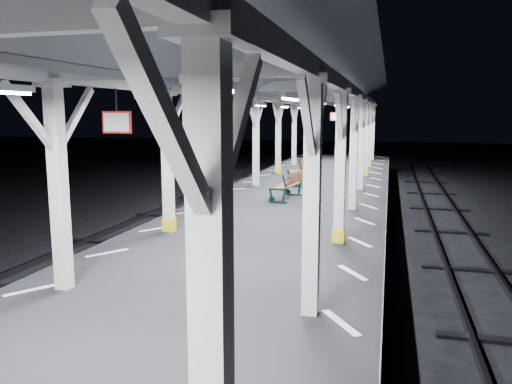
% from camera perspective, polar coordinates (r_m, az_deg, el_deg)
% --- Properties ---
extents(ground, '(120.00, 120.00, 0.00)m').
position_cam_1_polar(ground, '(9.93, -3.87, -13.55)').
color(ground, black).
rests_on(ground, ground).
extents(platform, '(6.00, 50.00, 1.00)m').
position_cam_1_polar(platform, '(9.75, -3.90, -10.84)').
color(platform, black).
rests_on(platform, ground).
extents(hazard_stripes_left, '(1.00, 48.00, 0.01)m').
position_cam_1_polar(hazard_stripes_left, '(10.61, -16.64, -6.69)').
color(hazard_stripes_left, silver).
rests_on(hazard_stripes_left, platform).
extents(hazard_stripes_right, '(1.00, 48.00, 0.01)m').
position_cam_1_polar(hazard_stripes_right, '(9.13, 10.97, -9.05)').
color(hazard_stripes_right, silver).
rests_on(hazard_stripes_right, platform).
extents(track_left, '(2.20, 60.00, 0.16)m').
position_cam_1_polar(track_left, '(12.37, -26.71, -9.53)').
color(track_left, '#2D2D33').
rests_on(track_left, ground).
extents(track_right, '(2.20, 60.00, 0.16)m').
position_cam_1_polar(track_right, '(9.65, 26.60, -14.72)').
color(track_right, '#2D2D33').
rests_on(track_right, ground).
extents(canopy, '(5.40, 49.00, 4.65)m').
position_cam_1_polar(canopy, '(9.18, -4.22, 13.72)').
color(canopy, silver).
rests_on(canopy, platform).
extents(bench_mid, '(0.83, 1.73, 0.90)m').
position_cam_1_polar(bench_mid, '(16.35, 3.79, 0.83)').
color(bench_mid, black).
rests_on(bench_mid, platform).
extents(bench_far, '(1.18, 1.84, 0.94)m').
position_cam_1_polar(bench_far, '(19.92, 5.08, 2.34)').
color(bench_far, black).
rests_on(bench_far, platform).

